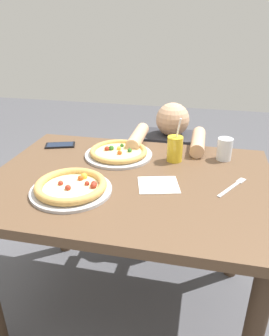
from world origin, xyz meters
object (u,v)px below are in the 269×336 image
object	(u,v)px
drink_cup_colored	(175,149)
cell_phone	(60,145)
fork	(233,186)
diner_seated	(169,180)
pizza_far	(118,153)
pizza_near	(71,187)
water_cup_clear	(225,149)

from	to	relation	value
drink_cup_colored	cell_phone	bearing A→B (deg)	174.49
fork	diner_seated	distance (m)	0.76
pizza_far	drink_cup_colored	bearing A→B (deg)	0.65
pizza_near	water_cup_clear	world-z (taller)	water_cup_clear
drink_cup_colored	water_cup_clear	world-z (taller)	drink_cup_colored
water_cup_clear	diner_seated	bearing A→B (deg)	129.96
water_cup_clear	fork	distance (m)	0.28
cell_phone	diner_seated	world-z (taller)	diner_seated
pizza_near	fork	world-z (taller)	pizza_near
pizza_near	fork	bearing A→B (deg)	15.88
pizza_near	cell_phone	size ratio (longest dim) A/B	1.91
pizza_far	cell_phone	world-z (taller)	pizza_far
pizza_far	drink_cup_colored	size ratio (longest dim) A/B	1.56
pizza_near	water_cup_clear	distance (m)	0.74
pizza_near	fork	distance (m)	0.64
pizza_near	diner_seated	bearing A→B (deg)	68.95
drink_cup_colored	water_cup_clear	xyz separation A→B (m)	(0.23, 0.07, -0.01)
water_cup_clear	diner_seated	world-z (taller)	diner_seated
pizza_near	drink_cup_colored	distance (m)	0.52
cell_phone	diner_seated	size ratio (longest dim) A/B	0.18
drink_cup_colored	fork	distance (m)	0.33
water_cup_clear	fork	bearing A→B (deg)	-83.50
pizza_far	cell_phone	bearing A→B (deg)	169.55
pizza_far	fork	xyz separation A→B (m)	(0.53, -0.20, -0.02)
pizza_far	water_cup_clear	world-z (taller)	water_cup_clear
pizza_near	pizza_far	distance (m)	0.39
pizza_far	cell_phone	size ratio (longest dim) A/B	1.97
water_cup_clear	diner_seated	xyz separation A→B (m)	(-0.28, 0.34, -0.37)
pizza_near	fork	xyz separation A→B (m)	(0.62, 0.18, -0.02)
drink_cup_colored	cell_phone	size ratio (longest dim) A/B	1.26
fork	cell_phone	xyz separation A→B (m)	(-0.86, 0.26, 0.00)
cell_phone	water_cup_clear	bearing A→B (deg)	0.50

